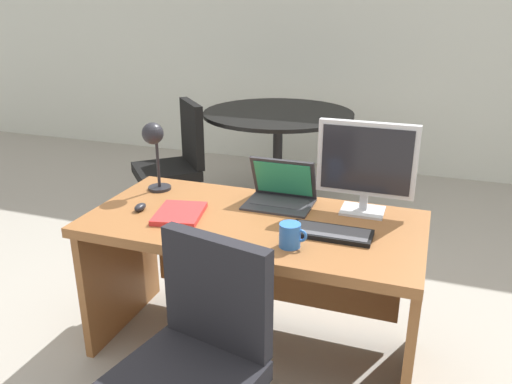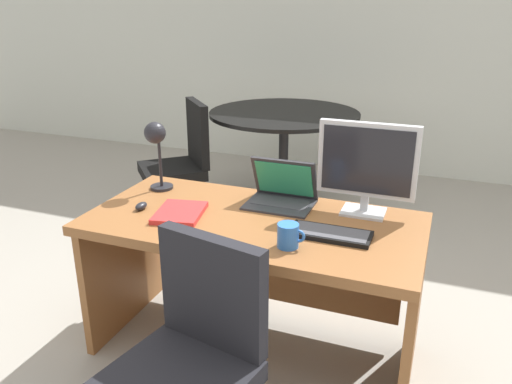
# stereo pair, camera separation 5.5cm
# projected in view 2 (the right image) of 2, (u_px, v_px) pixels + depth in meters

# --- Properties ---
(ground) EXTENTS (12.00, 12.00, 0.00)m
(ground) POSITION_uv_depth(u_px,v_px,m) (325.00, 232.00, 3.91)
(ground) COLOR gray
(back_wall) EXTENTS (10.00, 0.10, 2.80)m
(back_wall) POSITION_uv_depth(u_px,v_px,m) (374.00, 28.00, 4.90)
(back_wall) COLOR silver
(back_wall) RESTS_ON ground
(desk) EXTENTS (1.53, 0.75, 0.72)m
(desk) POSITION_uv_depth(u_px,v_px,m) (256.00, 253.00, 2.45)
(desk) COLOR brown
(desk) RESTS_ON ground
(monitor) EXTENTS (0.45, 0.16, 0.43)m
(monitor) POSITION_uv_depth(u_px,v_px,m) (367.00, 164.00, 2.33)
(monitor) COLOR #B7BABF
(monitor) RESTS_ON desk
(laptop) EXTENTS (0.32, 0.25, 0.23)m
(laptop) POSITION_uv_depth(u_px,v_px,m) (283.00, 190.00, 2.51)
(laptop) COLOR #2D2D33
(laptop) RESTS_ON desk
(keyboard) EXTENTS (0.35, 0.15, 0.02)m
(keyboard) POSITION_uv_depth(u_px,v_px,m) (330.00, 234.00, 2.18)
(keyboard) COLOR black
(keyboard) RESTS_ON desk
(mouse) EXTENTS (0.04, 0.08, 0.03)m
(mouse) POSITION_uv_depth(u_px,v_px,m) (141.00, 206.00, 2.45)
(mouse) COLOR black
(mouse) RESTS_ON desk
(desk_lamp) EXTENTS (0.12, 0.14, 0.37)m
(desk_lamp) POSITION_uv_depth(u_px,v_px,m) (156.00, 142.00, 2.61)
(desk_lamp) COLOR black
(desk_lamp) RESTS_ON desk
(book) EXTENTS (0.26, 0.30, 0.02)m
(book) POSITION_uv_depth(u_px,v_px,m) (180.00, 213.00, 2.39)
(book) COLOR red
(book) RESTS_ON desk
(coffee_mug) EXTENTS (0.12, 0.09, 0.10)m
(coffee_mug) POSITION_uv_depth(u_px,v_px,m) (288.00, 236.00, 2.07)
(coffee_mug) COLOR blue
(coffee_mug) RESTS_ON desk
(meeting_table) EXTENTS (1.23, 1.23, 0.80)m
(meeting_table) POSITION_uv_depth(u_px,v_px,m) (284.00, 135.00, 4.24)
(meeting_table) COLOR black
(meeting_table) RESTS_ON ground
(meeting_chair_near) EXTENTS (0.66, 0.65, 0.94)m
(meeting_chair_near) POSITION_uv_depth(u_px,v_px,m) (180.00, 174.00, 4.02)
(meeting_chair_near) COLOR black
(meeting_chair_near) RESTS_ON ground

